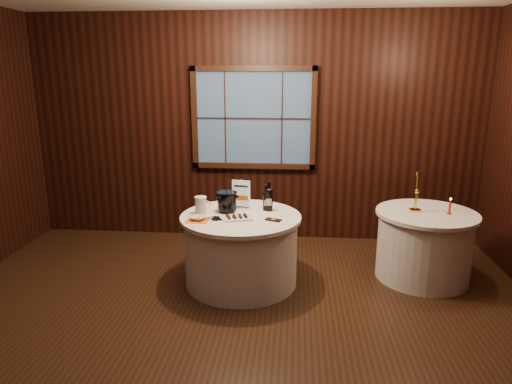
# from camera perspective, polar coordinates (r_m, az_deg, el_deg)

# --- Properties ---
(ground) EXTENTS (6.00, 6.00, 0.00)m
(ground) POSITION_cam_1_polar(r_m,az_deg,el_deg) (4.25, -3.52, -17.07)
(ground) COLOR black
(ground) RESTS_ON ground
(back_wall) EXTENTS (6.00, 0.10, 3.00)m
(back_wall) POSITION_cam_1_polar(r_m,az_deg,el_deg) (6.11, -0.30, 8.24)
(back_wall) COLOR black
(back_wall) RESTS_ON ground
(main_table) EXTENTS (1.28, 1.28, 0.77)m
(main_table) POSITION_cam_1_polar(r_m,az_deg,el_deg) (4.96, -1.88, -7.16)
(main_table) COLOR silver
(main_table) RESTS_ON ground
(side_table) EXTENTS (1.08, 1.08, 0.77)m
(side_table) POSITION_cam_1_polar(r_m,az_deg,el_deg) (5.40, 20.24, -6.23)
(side_table) COLOR silver
(side_table) RESTS_ON ground
(sign_stand) EXTENTS (0.20, 0.13, 0.33)m
(sign_stand) POSITION_cam_1_polar(r_m,az_deg,el_deg) (5.04, -1.83, -0.82)
(sign_stand) COLOR silver
(sign_stand) RESTS_ON main_table
(port_bottle_left) EXTENTS (0.07, 0.07, 0.29)m
(port_bottle_left) POSITION_cam_1_polar(r_m,az_deg,el_deg) (4.97, 1.26, -0.91)
(port_bottle_left) COLOR black
(port_bottle_left) RESTS_ON main_table
(port_bottle_right) EXTENTS (0.08, 0.08, 0.34)m
(port_bottle_right) POSITION_cam_1_polar(r_m,az_deg,el_deg) (4.95, 1.64, -0.74)
(port_bottle_right) COLOR black
(port_bottle_right) RESTS_ON main_table
(ice_bucket) EXTENTS (0.22, 0.22, 0.22)m
(ice_bucket) POSITION_cam_1_polar(r_m,az_deg,el_deg) (4.93, -3.64, -1.17)
(ice_bucket) COLOR black
(ice_bucket) RESTS_ON main_table
(chocolate_plate) EXTENTS (0.34, 0.27, 0.04)m
(chocolate_plate) POSITION_cam_1_polar(r_m,az_deg,el_deg) (4.71, -2.39, -3.19)
(chocolate_plate) COLOR silver
(chocolate_plate) RESTS_ON main_table
(chocolate_box) EXTENTS (0.18, 0.14, 0.01)m
(chocolate_box) POSITION_cam_1_polar(r_m,az_deg,el_deg) (4.67, 2.17, -3.49)
(chocolate_box) COLOR black
(chocolate_box) RESTS_ON main_table
(grape_bunch) EXTENTS (0.18, 0.09, 0.04)m
(grape_bunch) POSITION_cam_1_polar(r_m,az_deg,el_deg) (4.69, -4.95, -3.26)
(grape_bunch) COLOR black
(grape_bunch) RESTS_ON main_table
(glass_pitcher) EXTENTS (0.17, 0.13, 0.19)m
(glass_pitcher) POSITION_cam_1_polar(r_m,az_deg,el_deg) (4.90, -6.91, -1.63)
(glass_pitcher) COLOR silver
(glass_pitcher) RESTS_ON main_table
(orange_napkin) EXTENTS (0.24, 0.24, 0.00)m
(orange_napkin) POSITION_cam_1_polar(r_m,az_deg,el_deg) (4.71, -7.25, -3.48)
(orange_napkin) COLOR orange
(orange_napkin) RESTS_ON main_table
(cracker_bowl) EXTENTS (0.19, 0.19, 0.04)m
(cracker_bowl) POSITION_cam_1_polar(r_m,az_deg,el_deg) (4.71, -7.26, -3.24)
(cracker_bowl) COLOR silver
(cracker_bowl) RESTS_ON orange_napkin
(brass_candlestick) EXTENTS (0.12, 0.12, 0.44)m
(brass_candlestick) POSITION_cam_1_polar(r_m,az_deg,el_deg) (5.22, 19.40, -0.62)
(brass_candlestick) COLOR gold
(brass_candlestick) RESTS_ON side_table
(red_candle) EXTENTS (0.05, 0.05, 0.18)m
(red_candle) POSITION_cam_1_polar(r_m,az_deg,el_deg) (5.25, 23.06, -1.85)
(red_candle) COLOR gold
(red_candle) RESTS_ON side_table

